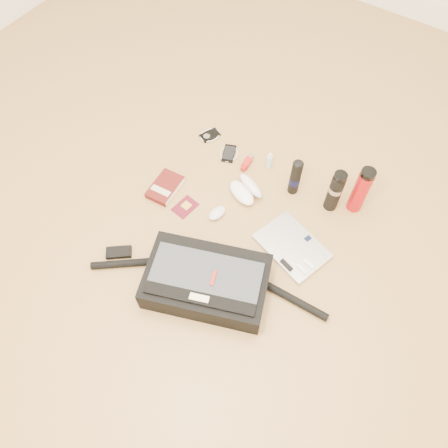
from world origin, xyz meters
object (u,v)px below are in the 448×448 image
(book, at_px, (165,187))
(laptop, at_px, (292,247))
(messenger_bag, at_px, (206,281))
(thermos_black, at_px, (335,191))
(thermos_red, at_px, (361,190))

(book, bearing_deg, laptop, -0.05)
(messenger_bag, xyz_separation_m, book, (-0.45, 0.31, -0.05))
(thermos_black, bearing_deg, thermos_red, 31.74)
(messenger_bag, height_order, thermos_black, thermos_black)
(laptop, xyz_separation_m, thermos_black, (0.04, 0.29, 0.11))
(thermos_red, bearing_deg, laptop, -110.72)
(laptop, bearing_deg, messenger_bag, -102.29)
(messenger_bag, relative_size, book, 5.11)
(book, bearing_deg, thermos_black, 21.69)
(book, height_order, thermos_black, thermos_black)
(laptop, bearing_deg, thermos_red, 86.74)
(messenger_bag, distance_m, thermos_red, 0.79)
(laptop, relative_size, thermos_red, 1.33)
(book, relative_size, thermos_black, 0.79)
(laptop, height_order, book, book)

